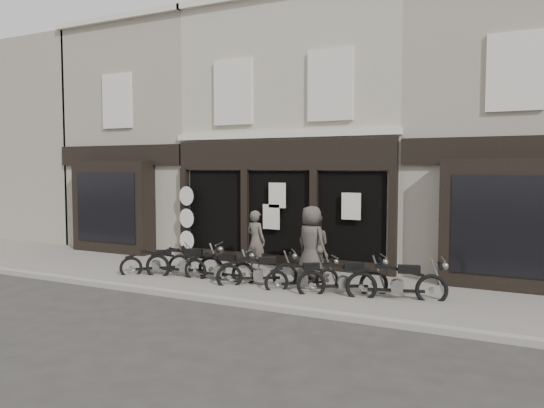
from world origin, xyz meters
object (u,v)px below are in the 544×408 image
at_px(man_left, 256,241).
at_px(motorcycle_0, 156,264).
at_px(man_right, 311,243).
at_px(motorcycle_3, 258,274).
at_px(motorcycle_4, 303,279).
at_px(motorcycle_1, 185,265).
at_px(motorcycle_6, 397,285).
at_px(motorcycle_2, 220,270).
at_px(advert_sign_post, 187,224).
at_px(motorcycle_5, 344,282).
at_px(man_centre, 315,245).

bearing_deg(man_left, motorcycle_0, 47.72).
height_order(man_left, man_right, man_right).
height_order(motorcycle_3, motorcycle_4, motorcycle_3).
bearing_deg(motorcycle_1, motorcycle_0, 163.86).
relative_size(motorcycle_1, man_right, 1.13).
relative_size(motorcycle_0, motorcycle_6, 0.70).
bearing_deg(man_left, motorcycle_2, 95.57).
bearing_deg(advert_sign_post, motorcycle_0, -66.76).
height_order(motorcycle_0, motorcycle_3, motorcycle_3).
xyz_separation_m(motorcycle_6, man_right, (-2.56, 1.10, 0.66)).
distance_m(motorcycle_0, man_left, 2.87).
bearing_deg(motorcycle_6, advert_sign_post, 147.69).
xyz_separation_m(motorcycle_0, motorcycle_5, (5.49, 0.07, 0.04)).
bearing_deg(motorcycle_6, man_left, 146.52).
bearing_deg(motorcycle_6, motorcycle_2, 166.14).
bearing_deg(motorcycle_2, motorcycle_4, -2.19).
bearing_deg(advert_sign_post, man_right, -4.89).
height_order(motorcycle_2, man_left, man_left).
bearing_deg(man_centre, motorcycle_4, 85.71).
distance_m(motorcycle_2, advert_sign_post, 3.71).
distance_m(motorcycle_3, man_centre, 1.89).
height_order(motorcycle_0, motorcycle_6, motorcycle_6).
bearing_deg(motorcycle_2, man_left, 76.55).
relative_size(motorcycle_3, man_centre, 1.08).
xyz_separation_m(motorcycle_2, motorcycle_5, (3.39, 0.06, 0.02)).
height_order(motorcycle_1, motorcycle_2, motorcycle_1).
xyz_separation_m(motorcycle_0, motorcycle_4, (4.42, 0.14, -0.01)).
bearing_deg(man_right, man_centre, -60.10).
relative_size(motorcycle_5, man_right, 1.01).
bearing_deg(advert_sign_post, motorcycle_3, -23.07).
distance_m(motorcycle_0, motorcycle_3, 3.24).
xyz_separation_m(motorcycle_1, motorcycle_5, (4.49, 0.09, -0.02)).
bearing_deg(motorcycle_4, man_right, 64.54).
distance_m(motorcycle_6, man_left, 4.67).
relative_size(motorcycle_0, motorcycle_5, 0.79).
distance_m(motorcycle_3, motorcycle_4, 1.19).
bearing_deg(advert_sign_post, man_left, -6.89).
bearing_deg(motorcycle_3, advert_sign_post, 116.39).
height_order(motorcycle_4, man_left, man_left).
relative_size(motorcycle_2, man_centre, 1.21).
xyz_separation_m(motorcycle_2, man_left, (0.22, 1.56, 0.60)).
height_order(motorcycle_0, man_right, man_right).
bearing_deg(motorcycle_6, man_right, 141.04).
bearing_deg(motorcycle_6, motorcycle_3, 166.55).
xyz_separation_m(motorcycle_0, advert_sign_post, (-0.64, 2.36, 0.87)).
distance_m(motorcycle_4, motorcycle_6, 2.31).
height_order(motorcycle_1, motorcycle_5, motorcycle_1).
relative_size(motorcycle_4, advert_sign_post, 0.62).
relative_size(motorcycle_5, man_centre, 1.16).
height_order(motorcycle_5, man_left, man_left).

